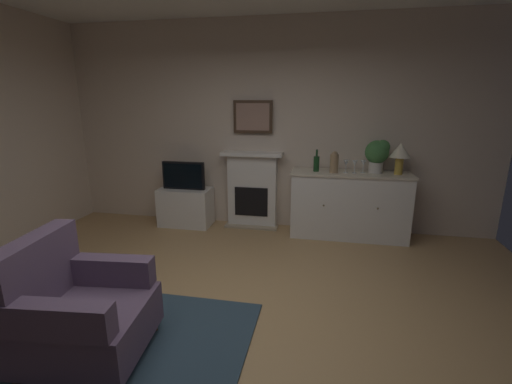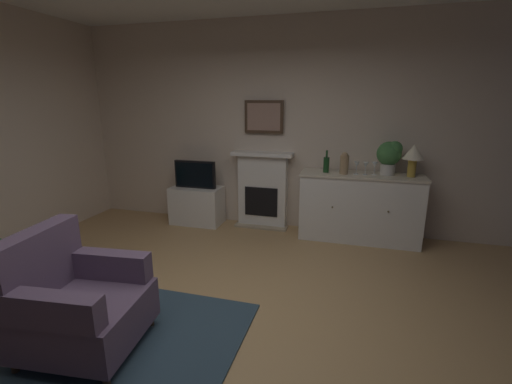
# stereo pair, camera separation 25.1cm
# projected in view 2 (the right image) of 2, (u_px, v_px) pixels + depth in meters

# --- Properties ---
(ground_plane) EXTENTS (6.11, 5.22, 0.10)m
(ground_plane) POSITION_uv_depth(u_px,v_px,m) (219.00, 333.00, 2.90)
(ground_plane) COLOR tan
(ground_plane) RESTS_ON ground
(wall_rear) EXTENTS (6.11, 0.06, 2.89)m
(wall_rear) POSITION_uv_depth(u_px,v_px,m) (284.00, 127.00, 4.92)
(wall_rear) COLOR beige
(wall_rear) RESTS_ON ground_plane
(area_rug) EXTENTS (2.02, 1.56, 0.02)m
(area_rug) POSITION_uv_depth(u_px,v_px,m) (108.00, 340.00, 2.72)
(area_rug) COLOR #2D4251
(area_rug) RESTS_ON ground_plane
(fireplace_unit) EXTENTS (0.87, 0.30, 1.10)m
(fireplace_unit) POSITION_uv_depth(u_px,v_px,m) (263.00, 190.00, 5.10)
(fireplace_unit) COLOR white
(fireplace_unit) RESTS_ON ground_plane
(framed_picture) EXTENTS (0.55, 0.04, 0.45)m
(framed_picture) POSITION_uv_depth(u_px,v_px,m) (264.00, 117.00, 4.88)
(framed_picture) COLOR #473323
(sideboard_cabinet) EXTENTS (1.55, 0.49, 0.89)m
(sideboard_cabinet) POSITION_uv_depth(u_px,v_px,m) (359.00, 207.00, 4.60)
(sideboard_cabinet) COLOR white
(sideboard_cabinet) RESTS_ON ground_plane
(table_lamp) EXTENTS (0.26, 0.26, 0.40)m
(table_lamp) POSITION_uv_depth(u_px,v_px,m) (413.00, 154.00, 4.27)
(table_lamp) COLOR #B79338
(table_lamp) RESTS_ON sideboard_cabinet
(wine_bottle) EXTENTS (0.08, 0.08, 0.29)m
(wine_bottle) POSITION_uv_depth(u_px,v_px,m) (326.00, 164.00, 4.57)
(wine_bottle) COLOR #193F1E
(wine_bottle) RESTS_ON sideboard_cabinet
(wine_glass_left) EXTENTS (0.07, 0.07, 0.16)m
(wine_glass_left) POSITION_uv_depth(u_px,v_px,m) (357.00, 165.00, 4.45)
(wine_glass_left) COLOR silver
(wine_glass_left) RESTS_ON sideboard_cabinet
(wine_glass_center) EXTENTS (0.07, 0.07, 0.16)m
(wine_glass_center) POSITION_uv_depth(u_px,v_px,m) (366.00, 165.00, 4.42)
(wine_glass_center) COLOR silver
(wine_glass_center) RESTS_ON sideboard_cabinet
(wine_glass_right) EXTENTS (0.07, 0.07, 0.16)m
(wine_glass_right) POSITION_uv_depth(u_px,v_px,m) (375.00, 165.00, 4.43)
(wine_glass_right) COLOR silver
(wine_glass_right) RESTS_ON sideboard_cabinet
(vase_decorative) EXTENTS (0.11, 0.11, 0.28)m
(vase_decorative) POSITION_uv_depth(u_px,v_px,m) (344.00, 163.00, 4.47)
(vase_decorative) COLOR #9E7F5B
(vase_decorative) RESTS_ON sideboard_cabinet
(tv_cabinet) EXTENTS (0.75, 0.42, 0.56)m
(tv_cabinet) POSITION_uv_depth(u_px,v_px,m) (197.00, 205.00, 5.27)
(tv_cabinet) COLOR white
(tv_cabinet) RESTS_ON ground_plane
(tv_set) EXTENTS (0.62, 0.07, 0.40)m
(tv_set) POSITION_uv_depth(u_px,v_px,m) (195.00, 174.00, 5.13)
(tv_set) COLOR black
(tv_set) RESTS_ON tv_cabinet
(potted_plant_small) EXTENTS (0.30, 0.30, 0.43)m
(potted_plant_small) POSITION_uv_depth(u_px,v_px,m) (390.00, 155.00, 4.38)
(potted_plant_small) COLOR beige
(potted_plant_small) RESTS_ON sideboard_cabinet
(armchair) EXTENTS (0.88, 0.85, 0.92)m
(armchair) POSITION_uv_depth(u_px,v_px,m) (76.00, 302.00, 2.57)
(armchair) COLOR #604C66
(armchair) RESTS_ON ground_plane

